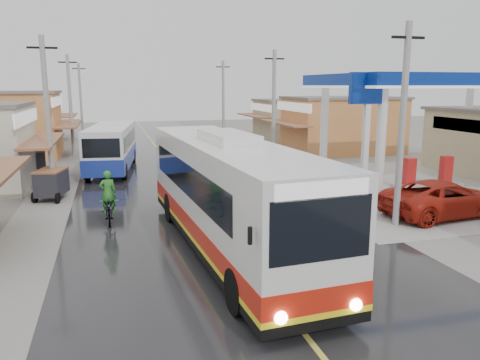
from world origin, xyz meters
The scene contains 12 objects.
ground centered at (0.00, 0.00, 0.00)m, with size 120.00×120.00×0.00m, color slate.
road centered at (0.00, 15.00, 0.01)m, with size 12.00×90.00×0.02m, color black.
centre_line centered at (0.00, 15.00, 0.02)m, with size 0.15×90.00×0.01m, color #D8CC4C.
shopfronts_right centered at (15.00, 12.00, 0.00)m, with size 11.00×44.00×4.80m, color #B9B2A1, non-canonical shape.
utility_poles_left centered at (-7.00, 16.00, 0.00)m, with size 1.60×50.00×8.00m, color gray, non-canonical shape.
utility_poles_right centered at (7.00, 15.00, 0.00)m, with size 1.60×36.00×8.00m, color gray, non-canonical shape.
coach_bus centered at (-0.32, -0.92, 1.97)m, with size 3.71×13.21×4.08m.
second_bus centered at (-4.02, 15.91, 1.62)m, with size 3.61×9.30×3.01m.
jeepney centered at (9.80, 0.70, 0.79)m, with size 2.62×5.69×1.58m, color #A51D10.
cyclist centered at (-4.28, 3.50, 0.74)m, with size 0.79×2.11×2.25m.
tricycle_near centered at (-7.03, 8.47, 0.88)m, with size 1.72×2.24×1.54m.
tricycle_far centered at (-8.89, 15.30, 0.97)m, with size 2.01×2.35×1.70m.
Camera 1 is at (-4.06, -16.01, 5.62)m, focal length 35.00 mm.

